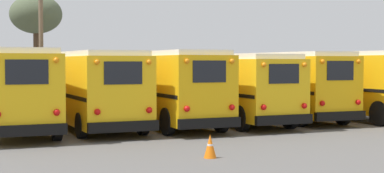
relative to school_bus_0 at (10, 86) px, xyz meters
name	(u,v)px	position (x,y,z in m)	size (l,w,h in m)	color
ground_plane	(197,124)	(7.82, -0.83, -1.75)	(160.00, 160.00, 0.00)	#5B5956
school_bus_0	(10,86)	(0.00, 0.00, 0.00)	(2.70, 10.91, 3.20)	yellow
school_bus_1	(88,86)	(3.13, -0.17, -0.05)	(2.63, 10.02, 3.14)	yellow
school_bus_2	(160,85)	(6.25, -0.44, -0.02)	(2.55, 10.34, 3.17)	#EAAA0F
school_bus_3	(222,85)	(9.38, -0.25, -0.09)	(2.60, 10.79, 3.04)	yellow
school_bus_4	(282,83)	(12.50, -0.41, -0.03)	(2.79, 9.63, 3.16)	#EAAA0F
school_bus_5	(341,82)	(15.63, -0.87, 0.01)	(2.65, 10.85, 3.22)	#EAAA0F
utility_pole	(41,30)	(2.72, 8.97, 2.74)	(1.80, 0.25, 8.57)	brown
bare_tree_0	(36,15)	(3.55, 15.96, 4.10)	(3.48, 3.48, 7.24)	#473323
fence_line	(141,93)	(7.82, 6.81, -0.75)	(23.69, 0.06, 1.42)	#939399
traffic_cone	(210,146)	(4.34, -9.50, -1.41)	(0.36, 0.36, 0.68)	orange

